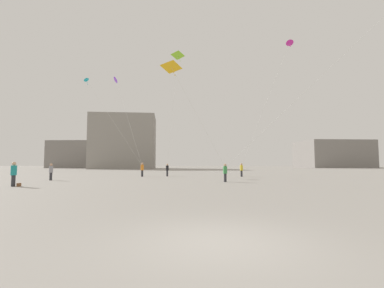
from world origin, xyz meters
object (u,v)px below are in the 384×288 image
(kite_magenta_diamond, at_px, (288,46))
(kite_lime_delta, at_px, (178,58))
(kite_cyan_diamond, at_px, (88,82))
(building_right_hall, at_px, (332,154))
(person_in_teal, at_px, (14,173))
(building_left_hall, at_px, (84,155))
(handbag_beside_flyer, at_px, (19,185))
(person_in_green, at_px, (225,172))
(person_in_orange, at_px, (142,169))
(kite_amber_delta, at_px, (172,68))
(person_in_yellow, at_px, (241,169))
(person_in_grey, at_px, (51,171))
(building_centre_hall, at_px, (125,142))
(kite_violet_diamond, at_px, (116,81))
(person_in_black, at_px, (167,169))

(kite_magenta_diamond, distance_m, kite_lime_delta, 13.72)
(kite_cyan_diamond, height_order, building_right_hall, kite_cyan_diamond)
(person_in_teal, xyz_separation_m, building_left_hall, (-23.86, 76.20, 3.64))
(building_left_hall, distance_m, building_right_hall, 90.00)
(building_right_hall, xyz_separation_m, handbag_beside_flyer, (-65.79, -75.61, -4.70))
(kite_lime_delta, bearing_deg, building_left_hall, 119.57)
(person_in_green, relative_size, kite_magenta_diamond, 0.11)
(person_in_orange, xyz_separation_m, kite_amber_delta, (4.17, -10.32, 9.09))
(kite_magenta_diamond, height_order, kite_cyan_diamond, kite_magenta_diamond)
(kite_cyan_diamond, bearing_deg, person_in_yellow, -16.42)
(person_in_green, distance_m, kite_amber_delta, 10.36)
(kite_cyan_diamond, distance_m, building_right_hall, 88.83)
(kite_cyan_diamond, bearing_deg, person_in_grey, -83.60)
(building_left_hall, bearing_deg, person_in_orange, -63.69)
(kite_lime_delta, relative_size, building_centre_hall, 0.77)
(kite_lime_delta, bearing_deg, kite_magenta_diamond, -14.14)
(person_in_green, xyz_separation_m, kite_magenta_diamond, (8.69, 6.51, 14.75))
(kite_violet_diamond, bearing_deg, kite_lime_delta, -34.49)
(kite_violet_diamond, relative_size, building_centre_hall, 0.72)
(person_in_yellow, height_order, kite_lime_delta, kite_lime_delta)
(person_in_orange, distance_m, building_centre_hall, 49.04)
(handbag_beside_flyer, bearing_deg, kite_magenta_diamond, 23.60)
(person_in_yellow, relative_size, building_left_hall, 0.08)
(person_in_orange, relative_size, kite_lime_delta, 0.12)
(building_right_hall, bearing_deg, person_in_green, -125.04)
(kite_amber_delta, height_order, kite_lime_delta, kite_lime_delta)
(person_in_orange, bearing_deg, kite_amber_delta, -28.63)
(person_in_orange, relative_size, kite_cyan_diamond, 0.13)
(kite_cyan_diamond, bearing_deg, kite_violet_diamond, 14.54)
(person_in_grey, height_order, person_in_orange, person_in_orange)
(person_in_orange, bearing_deg, building_left_hall, 155.70)
(building_right_hall, bearing_deg, person_in_yellow, -126.83)
(building_right_hall, bearing_deg, handbag_beside_flyer, -131.02)
(kite_lime_delta, xyz_separation_m, handbag_beside_flyer, (-11.04, -13.99, -15.25))
(person_in_black, distance_m, kite_lime_delta, 14.55)
(kite_amber_delta, bearing_deg, kite_violet_diamond, 118.63)
(person_in_green, height_order, building_centre_hall, building_centre_hall)
(person_in_teal, distance_m, handbag_beside_flyer, 0.93)
(person_in_teal, relative_size, person_in_grey, 1.07)
(person_in_black, xyz_separation_m, kite_lime_delta, (1.26, -0.33, 14.49))
(person_in_green, xyz_separation_m, person_in_orange, (-8.94, 9.45, 0.06))
(kite_amber_delta, bearing_deg, person_in_yellow, 50.57)
(building_left_hall, distance_m, building_centre_hall, 24.12)
(person_in_orange, relative_size, kite_magenta_diamond, 0.12)
(person_in_teal, bearing_deg, person_in_green, -10.35)
(kite_magenta_diamond, distance_m, building_right_hall, 77.83)
(person_in_black, distance_m, building_centre_hall, 49.25)
(building_centre_hall, distance_m, building_right_hall, 73.66)
(person_in_grey, height_order, kite_violet_diamond, kite_violet_diamond)
(kite_lime_delta, xyz_separation_m, kite_violet_diamond, (-9.63, 6.62, -1.02))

